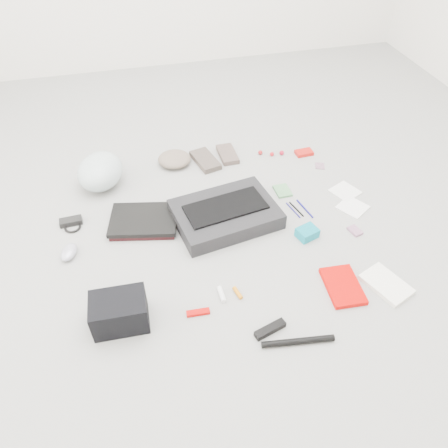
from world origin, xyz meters
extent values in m
plane|color=gray|center=(0.00, 0.00, 0.00)|extent=(4.00, 4.00, 0.00)
cube|color=black|center=(0.03, 0.08, 0.04)|extent=(0.54, 0.43, 0.08)
cube|color=black|center=(0.03, 0.08, 0.09)|extent=(0.42, 0.24, 0.01)
cube|color=black|center=(-0.37, 0.15, 0.01)|extent=(0.35, 0.29, 0.02)
cube|color=black|center=(-0.37, 0.15, 0.03)|extent=(0.37, 0.30, 0.02)
ellipsoid|color=silver|center=(-0.55, 0.52, 0.09)|extent=(0.32, 0.35, 0.18)
ellipsoid|color=#7A695A|center=(-0.14, 0.62, 0.03)|extent=(0.23, 0.22, 0.07)
cube|color=#51473F|center=(0.04, 0.59, 0.02)|extent=(0.16, 0.23, 0.03)
cube|color=brown|center=(0.18, 0.62, 0.01)|extent=(0.10, 0.19, 0.03)
cube|color=black|center=(-0.72, 0.24, 0.01)|extent=(0.11, 0.05, 0.03)
torus|color=black|center=(-0.71, 0.21, 0.01)|extent=(0.10, 0.10, 0.01)
ellipsoid|color=#A7A6B9|center=(-0.73, 0.02, 0.02)|extent=(0.10, 0.13, 0.04)
cube|color=black|center=(-0.52, -0.41, 0.07)|extent=(0.22, 0.16, 0.14)
cube|color=#B00300|center=(-0.22, -0.44, 0.01)|extent=(0.10, 0.03, 0.01)
cylinder|color=white|center=(-0.11, -0.38, 0.01)|extent=(0.02, 0.08, 0.02)
cylinder|color=orange|center=(-0.04, -0.38, 0.01)|extent=(0.03, 0.07, 0.02)
cube|color=black|center=(0.04, -0.59, 0.01)|extent=(0.14, 0.07, 0.03)
cylinder|color=black|center=(0.12, -0.67, 0.01)|extent=(0.28, 0.06, 0.03)
cube|color=#D70500|center=(0.41, -0.46, 0.01)|extent=(0.16, 0.22, 0.02)
cube|color=white|center=(0.59, -0.50, 0.01)|extent=(0.20, 0.24, 0.02)
cube|color=#508B55|center=(0.38, 0.22, 0.01)|extent=(0.08, 0.11, 0.01)
cylinder|color=navy|center=(0.38, 0.06, 0.00)|extent=(0.04, 0.13, 0.01)
cylinder|color=black|center=(0.40, 0.06, 0.00)|extent=(0.04, 0.12, 0.01)
cylinder|color=navy|center=(0.44, 0.06, 0.00)|extent=(0.04, 0.15, 0.01)
cube|color=#09859E|center=(0.38, -0.13, 0.02)|extent=(0.11, 0.10, 0.05)
cube|color=#A16B8C|center=(0.62, -0.16, 0.01)|extent=(0.06, 0.08, 0.01)
cube|color=white|center=(0.70, 0.13, 0.00)|extent=(0.17, 0.17, 0.01)
cube|color=white|center=(0.69, 0.01, 0.00)|extent=(0.18, 0.18, 0.01)
sphere|color=maroon|center=(0.37, 0.59, 0.01)|extent=(0.03, 0.03, 0.03)
sphere|color=red|center=(0.43, 0.56, 0.01)|extent=(0.03, 0.03, 0.02)
sphere|color=#B1122A|center=(0.49, 0.55, 0.01)|extent=(0.03, 0.03, 0.03)
cube|color=red|center=(0.63, 0.53, 0.01)|extent=(0.10, 0.07, 0.02)
cube|color=gray|center=(0.67, 0.39, 0.00)|extent=(0.07, 0.08, 0.00)
camera|label=1|loc=(-0.37, -1.48, 1.48)|focal=35.00mm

